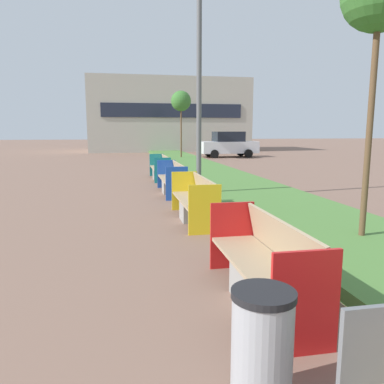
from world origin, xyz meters
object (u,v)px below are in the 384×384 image
Objects in this scene: bench_red_frame at (263,269)px; bench_teal_frame at (161,170)px; bench_yellow_frame at (195,203)px; litter_bin at (262,349)px; bench_blue_frame at (172,181)px; sapling_tree_far at (181,101)px; street_lamp_post at (199,23)px; parked_car_distant at (228,145)px.

bench_red_frame is 11.07m from bench_teal_frame.
bench_yellow_frame is 2.70× the size of litter_bin.
litter_bin is (-0.61, -1.56, 0.06)m from bench_red_frame.
bench_teal_frame is at bearing 90.02° from bench_blue_frame.
bench_red_frame is 21.35m from sapling_tree_far.
sapling_tree_far reaches higher than bench_blue_frame.
bench_blue_frame is (0.00, 7.55, 0.01)m from bench_red_frame.
bench_blue_frame is (0.00, 3.61, 0.00)m from bench_yellow_frame.
bench_teal_frame is at bearing -103.74° from sapling_tree_far.
litter_bin is 0.10× the size of street_lamp_post.
street_lamp_post reaches higher than bench_yellow_frame.
bench_teal_frame is 10.72m from sapling_tree_far.
street_lamp_post reaches higher than bench_teal_frame.
parked_car_distant is (6.21, 15.30, 0.54)m from bench_blue_frame.
litter_bin is 9.21m from street_lamp_post.
bench_red_frame is 23.68m from parked_car_distant.
bench_red_frame is at bearing -95.38° from street_lamp_post.
bench_red_frame is 0.89× the size of bench_blue_frame.
bench_yellow_frame is (0.00, 3.94, 0.00)m from bench_red_frame.
bench_yellow_frame and bench_teal_frame have the same top height.
bench_blue_frame is at bearing 89.98° from bench_red_frame.
bench_blue_frame is at bearing -100.21° from sapling_tree_far.
bench_red_frame is 7.85m from street_lamp_post.
sapling_tree_far is (2.41, 17.00, 3.44)m from bench_yellow_frame.
street_lamp_post is at bearing -97.11° from sapling_tree_far.
parked_car_distant reaches higher than bench_yellow_frame.
bench_blue_frame is at bearing -89.98° from bench_teal_frame.
sapling_tree_far is at bearing 82.33° from litter_bin.
bench_yellow_frame is 1.00× the size of bench_teal_frame.
bench_blue_frame is 2.87× the size of litter_bin.
litter_bin is at bearing -111.48° from bench_red_frame.
bench_teal_frame is 13.33m from parked_car_distant.
litter_bin is at bearing -96.39° from bench_yellow_frame.
bench_yellow_frame is at bearing 89.98° from bench_red_frame.
sapling_tree_far reaches higher than parked_car_distant.
parked_car_distant is at bearing 71.09° from street_lamp_post.
bench_teal_frame is at bearing -120.33° from parked_car_distant.
litter_bin is 0.19× the size of sapling_tree_far.
sapling_tree_far is (2.41, 13.39, 3.43)m from bench_blue_frame.
bench_red_frame is 7.55m from bench_blue_frame.
street_lamp_post is 2.04× the size of parked_car_distant.
bench_red_frame is 0.25× the size of street_lamp_post.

